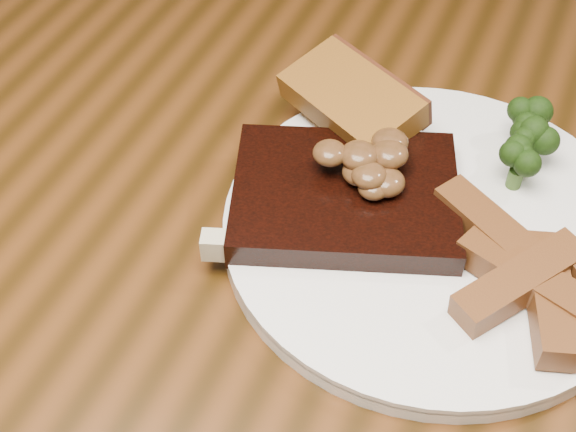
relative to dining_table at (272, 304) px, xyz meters
name	(u,v)px	position (x,y,z in m)	size (l,w,h in m)	color
dining_table	(272,304)	(0.00, 0.00, 0.00)	(1.60, 0.90, 0.75)	#4A270E
chair_far	(377,37)	(-0.09, 0.56, -0.13)	(0.56, 0.56, 0.95)	black
plate	(431,230)	(0.11, 0.04, 0.10)	(0.29, 0.29, 0.01)	white
steak	(345,198)	(0.05, 0.03, 0.12)	(0.16, 0.12, 0.02)	black
steak_bone	(316,254)	(0.05, -0.03, 0.11)	(0.15, 0.01, 0.02)	beige
mushroom_pile	(367,171)	(0.06, 0.03, 0.14)	(0.07, 0.07, 0.03)	brown
garlic_bread	(350,119)	(0.02, 0.11, 0.12)	(0.11, 0.06, 0.02)	brown
potato_wedges	(542,263)	(0.18, 0.02, 0.12)	(0.12, 0.12, 0.02)	brown
broccoli_cluster	(534,148)	(0.16, 0.12, 0.12)	(0.06, 0.06, 0.04)	black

